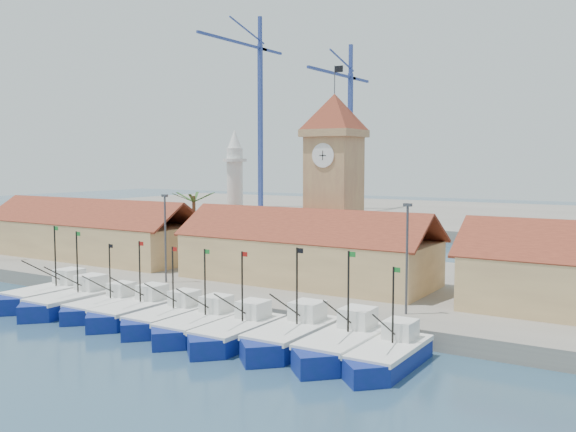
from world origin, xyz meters
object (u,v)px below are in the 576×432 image
Objects in this scene: minaret at (235,194)px; boat_0 at (48,296)px; boat_5 at (198,327)px; clock_tower at (334,179)px.

boat_0 is at bearing -99.49° from minaret.
minaret is at bearing 120.84° from boat_5.
boat_5 is (19.60, -1.02, -0.08)m from boat_0.
boat_0 is 0.47× the size of clock_tower.
minaret reaches higher than boat_5.
clock_tower reaches higher than boat_5.
boat_5 is 26.37m from clock_tower.
clock_tower reaches higher than minaret.
boat_0 is 1.10× the size of boat_5.
boat_0 is at bearing 177.01° from boat_5.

